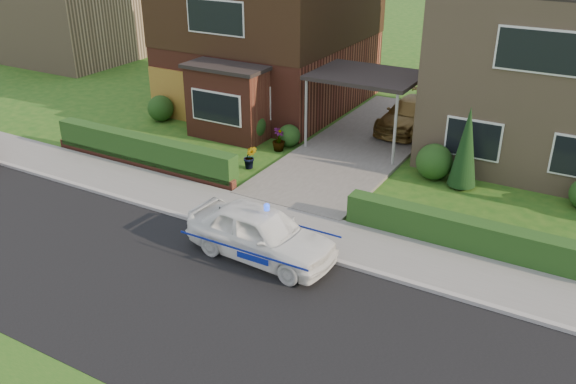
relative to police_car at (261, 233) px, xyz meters
The scene contains 23 objects.
ground 2.64m from the police_car, 109.88° to the right, with size 120.00×120.00×0.00m, color #1E5115.
road 2.64m from the police_car, 109.88° to the right, with size 60.00×6.00×0.02m, color black.
kerb 1.25m from the police_car, 143.15° to the left, with size 60.00×0.16×0.12m, color #9E9993.
sidewalk 2.01m from the police_car, 117.04° to the left, with size 60.00×2.00×0.10m, color slate.
driveway 8.67m from the police_car, 95.76° to the left, with size 3.80×12.00×0.12m, color #666059.
house_left 13.65m from the police_car, 120.04° to the left, with size 7.50×9.53×7.25m.
house_right 12.95m from the police_car, 66.95° to the left, with size 7.50×8.06×7.25m.
carport_link 8.82m from the police_car, 95.79° to the left, with size 3.80×3.00×2.77m.
garage_door 11.85m from the police_car, 140.33° to the left, with size 2.20×0.10×2.10m, color #945C20.
dwarf_wall 7.29m from the police_car, 156.49° to the left, with size 7.70×0.25×0.36m, color brown.
hedge_left 7.36m from the police_car, 155.42° to the left, with size 7.50×0.55×0.90m, color #123916.
hedge_right 5.79m from the police_car, 30.88° to the left, with size 7.50×0.55×0.80m, color #123916.
shrub_left_far 11.76m from the police_car, 142.84° to the left, with size 1.08×1.08×1.08m, color #123916.
shrub_left_mid 8.44m from the police_car, 125.20° to the left, with size 1.32×1.32×1.32m, color #123916.
shrub_left_near 7.91m from the police_car, 114.41° to the left, with size 0.84×0.84×0.84m, color #123916.
shrub_right_near 7.38m from the police_car, 71.57° to the left, with size 1.20×1.20×1.20m, color #123916.
conifer_a 7.60m from the police_car, 63.89° to the left, with size 0.90×0.90×2.60m, color black.
neighbour_left 24.98m from the police_car, 146.91° to the left, with size 6.50×7.00×5.20m, color #95795B.
police_car is the anchor object (origin of this frame).
driveway_car 10.99m from the police_car, 89.54° to the left, with size 1.65×4.07×1.18m, color brown.
potted_plant_a 5.83m from the police_car, 141.75° to the left, with size 0.35×0.24×0.66m, color gray.
potted_plant_b 5.77m from the police_car, 125.72° to the left, with size 0.46×0.37×0.83m, color gray.
potted_plant_c 7.41m from the police_car, 117.03° to the left, with size 0.47×0.47×0.85m, color gray.
Camera 1 is at (8.18, -9.00, 8.34)m, focal length 38.00 mm.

